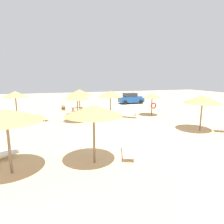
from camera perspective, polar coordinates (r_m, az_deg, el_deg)
The scene contains 16 objects.
ground_plane at distance 14.43m, azimuth 3.74°, elevation -6.77°, with size 80.00×80.00×0.00m, color #D1B284.
parasol_0 at distance 21.50m, azimuth -9.76°, elevation 5.80°, with size 2.79×2.79×2.91m.
parasol_1 at distance 19.38m, azimuth -27.05°, elevation 4.75°, with size 2.22×2.22×3.00m.
parasol_2 at distance 20.12m, azimuth -0.49°, elevation 5.46°, with size 2.70×2.70×2.83m.
parasol_3 at distance 16.60m, azimuth 25.53°, elevation 3.48°, with size 2.89×2.89×2.87m.
parasol_4 at distance 9.19m, azimuth -5.55°, elevation 0.46°, with size 2.81×2.81×2.96m.
parasol_5 at distance 9.29m, azimuth -29.23°, elevation -0.87°, with size 3.17×3.17×2.93m.
parasol_6 at distance 18.24m, azimuth -10.43°, elevation 4.73°, with size 2.42×2.42×2.82m.
parasol_7 at distance 21.54m, azimuth 11.97°, elevation 4.72°, with size 2.21×2.21×2.46m.
lounger_0 at distance 23.31m, azimuth -5.65°, elevation 0.70°, with size 1.61×1.88×0.79m.
lounger_1 at distance 20.12m, azimuth -21.09°, elevation -1.56°, with size 1.96×1.49×0.72m.
lounger_2 at distance 20.28m, azimuth 5.40°, elevation -0.79°, with size 1.80×1.76×0.74m.
lounger_4 at distance 10.75m, azimuth 4.90°, elevation -11.17°, with size 1.26×1.97×0.76m.
bench_0 at distance 25.88m, azimuth -14.39°, elevation 1.45°, with size 0.47×1.52×0.49m.
bench_1 at distance 24.36m, azimuth -10.38°, elevation 1.06°, with size 1.53×0.54×0.49m.
parked_car at distance 30.96m, azimuth 5.67°, elevation 4.07°, with size 4.01×1.99×1.72m.
Camera 1 is at (-5.17, -12.77, 4.29)m, focal length 30.46 mm.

